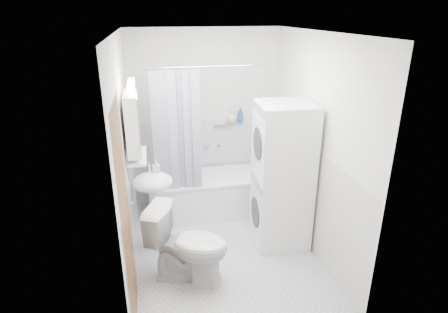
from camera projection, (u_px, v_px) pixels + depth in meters
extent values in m
plane|color=silver|center=(225.00, 250.00, 4.32)|extent=(2.60, 2.60, 0.00)
plane|color=white|center=(206.00, 120.00, 5.07)|extent=(2.00, 0.00, 2.00)
plane|color=white|center=(261.00, 216.00, 2.70)|extent=(2.00, 0.00, 2.00)
plane|color=white|center=(126.00, 161.00, 3.70)|extent=(0.00, 2.60, 2.60)
plane|color=white|center=(315.00, 147.00, 4.07)|extent=(0.00, 2.60, 2.60)
plane|color=white|center=(225.00, 32.00, 3.45)|extent=(2.60, 2.60, 0.00)
plane|color=white|center=(206.00, 161.00, 5.28)|extent=(1.98, 0.00, 1.98)
plane|color=white|center=(133.00, 213.00, 3.92)|extent=(0.00, 2.58, 2.58)
plane|color=white|center=(309.00, 196.00, 4.29)|extent=(0.00, 2.58, 2.58)
plane|color=brown|center=(126.00, 224.00, 2.98)|extent=(0.00, 2.00, 2.00)
cylinder|color=silver|center=(131.00, 204.00, 3.28)|extent=(0.04, 0.04, 0.04)
cube|color=white|center=(208.00, 195.00, 5.07)|extent=(1.37, 0.64, 0.50)
cube|color=white|center=(208.00, 177.00, 4.97)|extent=(1.39, 0.66, 0.03)
cube|color=silver|center=(208.00, 185.00, 5.01)|extent=(1.19, 0.46, 0.20)
cylinder|color=silver|center=(218.00, 144.00, 5.19)|extent=(0.04, 0.12, 0.04)
cylinder|color=silver|center=(210.00, 67.00, 4.18)|extent=(1.57, 0.02, 0.02)
cube|color=#16194E|center=(157.00, 134.00, 4.34)|extent=(0.10, 0.02, 1.45)
cube|color=#16194E|center=(165.00, 133.00, 4.35)|extent=(0.10, 0.02, 1.45)
cube|color=#16194E|center=(172.00, 133.00, 4.37)|extent=(0.10, 0.02, 1.45)
cube|color=#16194E|center=(180.00, 133.00, 4.39)|extent=(0.10, 0.02, 1.45)
cube|color=#16194E|center=(188.00, 132.00, 4.40)|extent=(0.10, 0.02, 1.45)
cube|color=#16194E|center=(195.00, 132.00, 4.42)|extent=(0.10, 0.02, 1.45)
ellipsoid|color=white|center=(152.00, 182.00, 4.06)|extent=(0.44, 0.37, 0.20)
cylinder|color=white|center=(157.00, 220.00, 4.23)|extent=(0.14, 0.14, 0.75)
cylinder|color=silver|center=(150.00, 167.00, 4.14)|extent=(0.03, 0.03, 0.14)
cylinder|color=silver|center=(149.00, 163.00, 4.08)|extent=(0.02, 0.10, 0.02)
cube|color=white|center=(132.00, 123.00, 3.68)|extent=(0.12, 0.50, 0.60)
cube|color=white|center=(139.00, 123.00, 3.69)|extent=(0.01, 0.47, 0.57)
cube|color=#FFEABF|center=(131.00, 85.00, 3.55)|extent=(0.06, 0.45, 0.06)
cube|color=silver|center=(137.00, 156.00, 3.81)|extent=(0.18, 0.54, 0.02)
cube|color=silver|center=(222.00, 124.00, 5.08)|extent=(0.22, 0.06, 0.02)
cube|color=#521A12|center=(133.00, 126.00, 4.35)|extent=(0.05, 0.35, 0.83)
cube|color=#521A12|center=(133.00, 93.00, 4.22)|extent=(0.03, 0.31, 0.08)
cylinder|color=silver|center=(129.00, 90.00, 4.19)|extent=(0.02, 0.04, 0.02)
cube|color=white|center=(280.00, 209.00, 4.37)|extent=(0.63, 0.63, 0.84)
cylinder|color=#2D2D33|center=(255.00, 212.00, 4.32)|extent=(0.04, 0.36, 0.36)
cube|color=gray|center=(256.00, 183.00, 4.18)|extent=(0.04, 0.53, 0.08)
cube|color=white|center=(284.00, 141.00, 4.07)|extent=(0.63, 0.63, 0.84)
cylinder|color=#2D2D33|center=(258.00, 144.00, 4.01)|extent=(0.04, 0.36, 0.36)
cube|color=gray|center=(259.00, 109.00, 3.88)|extent=(0.04, 0.53, 0.08)
imported|color=white|center=(189.00, 245.00, 3.74)|extent=(0.92, 0.74, 0.79)
imported|color=gray|center=(156.00, 171.00, 4.08)|extent=(0.08, 0.17, 0.08)
imported|color=gray|center=(137.00, 157.00, 3.66)|extent=(0.07, 0.18, 0.07)
imported|color=gray|center=(137.00, 146.00, 3.90)|extent=(0.10, 0.09, 0.10)
imported|color=gray|center=(232.00, 118.00, 5.08)|extent=(0.13, 0.17, 0.13)
imported|color=#234F8D|center=(240.00, 119.00, 5.11)|extent=(0.08, 0.21, 0.08)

